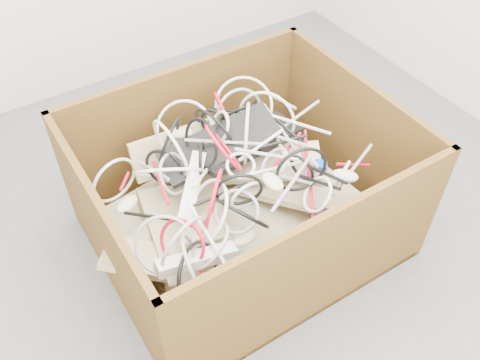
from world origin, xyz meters
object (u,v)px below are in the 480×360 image
power_strip_left (192,187)px  vga_plug (321,165)px  cardboard_box (240,212)px  power_strip_right (197,259)px

power_strip_left → vga_plug: bearing=-63.7°
cardboard_box → power_strip_right: bearing=-141.9°
power_strip_left → vga_plug: power_strip_left is taller
power_strip_right → vga_plug: size_ratio=5.78×
power_strip_left → power_strip_right: (-0.13, -0.26, -0.02)m
power_strip_left → power_strip_right: bearing=-165.3°
power_strip_right → vga_plug: (0.60, 0.14, -0.02)m
power_strip_right → vga_plug: bearing=19.9°
power_strip_left → cardboard_box: bearing=-55.2°
cardboard_box → power_strip_left: 0.29m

